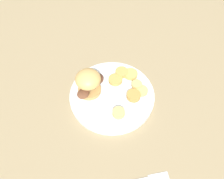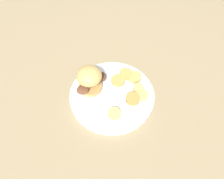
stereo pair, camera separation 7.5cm
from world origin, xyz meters
name	(u,v)px [view 1 (the left image)]	position (x,y,z in m)	size (l,w,h in m)	color
ground_plane	(112,97)	(0.00, 0.00, 0.00)	(4.00, 4.00, 0.00)	#937F5B
dinner_plate	(112,95)	(0.00, 0.00, 0.01)	(0.30, 0.30, 0.02)	white
sandwich	(89,82)	(0.02, -0.08, 0.07)	(0.13, 0.10, 0.10)	tan
potato_round_0	(115,80)	(-0.06, -0.01, 0.03)	(0.05, 0.05, 0.01)	tan
potato_round_1	(134,96)	(-0.02, 0.07, 0.03)	(0.05, 0.05, 0.02)	#BC8942
potato_round_2	(121,72)	(-0.10, 0.00, 0.03)	(0.05, 0.05, 0.01)	tan
potato_round_3	(131,74)	(-0.10, 0.03, 0.03)	(0.05, 0.05, 0.01)	tan
potato_round_4	(119,113)	(0.07, 0.05, 0.03)	(0.04, 0.04, 0.02)	#DBB766
potato_round_5	(137,85)	(-0.07, 0.07, 0.03)	(0.04, 0.04, 0.01)	#DBB766
potato_round_6	(141,91)	(-0.05, 0.09, 0.03)	(0.05, 0.05, 0.01)	#DBB766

